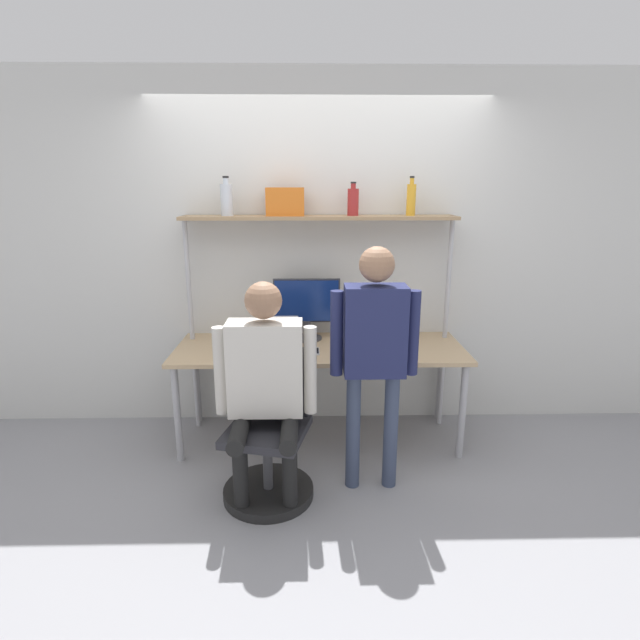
{
  "coord_description": "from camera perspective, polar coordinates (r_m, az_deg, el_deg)",
  "views": [
    {
      "loc": [
        -0.07,
        -3.08,
        1.88
      ],
      "look_at": [
        -0.01,
        -0.16,
        1.08
      ],
      "focal_mm": 28.0,
      "sensor_mm": 36.0,
      "label": 1
    }
  ],
  "objects": [
    {
      "name": "office_chair",
      "position": [
        3.2,
        -5.78,
        -14.79
      ],
      "size": [
        0.56,
        0.56,
        0.92
      ],
      "color": "black",
      "rests_on": "ground_plane"
    },
    {
      "name": "cell_phone",
      "position": [
        3.54,
        -0.63,
        -3.59
      ],
      "size": [
        0.07,
        0.15,
        0.01
      ],
      "color": "silver",
      "rests_on": "desk"
    },
    {
      "name": "monitor",
      "position": [
        3.78,
        -1.53,
        1.62
      ],
      "size": [
        0.5,
        0.23,
        0.47
      ],
      "color": "#333338",
      "rests_on": "desk"
    },
    {
      "name": "desk",
      "position": [
        3.67,
        -0.03,
        -4.02
      ],
      "size": [
        2.1,
        0.73,
        0.73
      ],
      "color": "tan",
      "rests_on": "ground_plane"
    },
    {
      "name": "bottle_amber",
      "position": [
        3.76,
        10.38,
        13.45
      ],
      "size": [
        0.07,
        0.07,
        0.28
      ],
      "color": "gold",
      "rests_on": "shelf_unit"
    },
    {
      "name": "shelf_unit",
      "position": [
        3.71,
        -0.1,
        8.63
      ],
      "size": [
        1.99,
        0.28,
        1.66
      ],
      "color": "#997A56",
      "rests_on": "ground_plane"
    },
    {
      "name": "person_seated",
      "position": [
        2.94,
        -6.31,
        -6.41
      ],
      "size": [
        0.6,
        0.47,
        1.35
      ],
      "color": "black",
      "rests_on": "ground_plane"
    },
    {
      "name": "wall_back",
      "position": [
        3.9,
        -0.14,
        7.39
      ],
      "size": [
        8.0,
        0.06,
        2.7
      ],
      "color": "silver",
      "rests_on": "ground_plane"
    },
    {
      "name": "storage_box",
      "position": [
        3.69,
        -3.99,
        13.34
      ],
      "size": [
        0.27,
        0.17,
        0.2
      ],
      "color": "#D1661E",
      "rests_on": "shelf_unit"
    },
    {
      "name": "laptop",
      "position": [
        3.53,
        -4.88,
        -2.64
      ],
      "size": [
        0.29,
        0.26,
        0.24
      ],
      "color": "#BCBCC1",
      "rests_on": "desk"
    },
    {
      "name": "person_standing",
      "position": [
        3.0,
        6.26,
        -2.49
      ],
      "size": [
        0.53,
        0.21,
        1.54
      ],
      "color": "#38425B",
      "rests_on": "ground_plane"
    },
    {
      "name": "ground_plane",
      "position": [
        3.61,
        0.1,
        -16.15
      ],
      "size": [
        12.0,
        12.0,
        0.0
      ],
      "primitive_type": "plane",
      "color": "gray"
    },
    {
      "name": "bottle_red",
      "position": [
        3.7,
        3.8,
        13.38
      ],
      "size": [
        0.08,
        0.08,
        0.24
      ],
      "color": "maroon",
      "rests_on": "shelf_unit"
    },
    {
      "name": "bottle_clear",
      "position": [
        3.73,
        -10.62,
        13.43
      ],
      "size": [
        0.09,
        0.09,
        0.28
      ],
      "color": "silver",
      "rests_on": "shelf_unit"
    }
  ]
}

